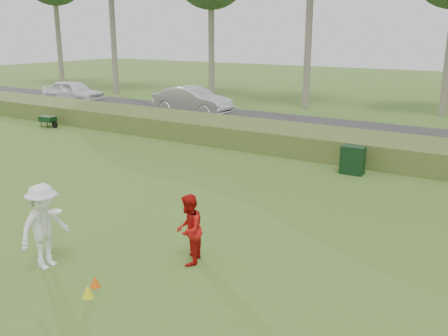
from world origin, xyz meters
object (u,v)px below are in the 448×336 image
Objects in this scene: player_red at (189,230)px; cone_orange at (95,281)px; player_white at (44,226)px; utility_cabinet at (353,160)px; car_left at (73,92)px; car_mid at (193,101)px; cone_yellow at (88,291)px.

cone_orange is at bearing -50.56° from player_red.
player_white is 10.91m from utility_cabinet.
car_left is at bearing 46.19° from player_white.
player_white is 25.05m from car_left.
player_red is 8.71m from utility_cabinet.
car_mid is (9.45, 0.76, 0.02)m from car_left.
player_white is at bearing 177.64° from cone_orange.
cone_yellow is 0.25× the size of utility_cabinet.
player_red is 25.82m from car_left.
car_mid is at bearing 120.90° from cone_yellow.
utility_cabinet is at bearing 82.84° from cone_yellow.
cone_orange is 0.90× the size of cone_yellow.
player_white reaches higher than cone_yellow.
player_white is 1.19× the size of player_red.
car_mid is at bearing 120.96° from cone_orange.
cone_yellow is at bearing -42.28° from player_red.
car_mid is (-12.16, 7.14, 0.37)m from utility_cabinet.
player_red is 6.24× the size of cone_yellow.
player_red is 0.34× the size of car_left.
player_red is at bearing -55.30° from player_white.
cone_yellow is (1.68, -0.42, -0.80)m from player_white.
cone_orange is (-0.93, -1.84, -0.66)m from player_red.
utility_cabinet is 0.22× the size of car_left.
player_white is at bearing -108.78° from utility_cabinet.
player_white is 0.40× the size of car_left.
cone_yellow is at bearing -135.50° from car_left.
car_left reaches higher than player_red.
car_left is at bearing 139.87° from cone_orange.
cone_yellow is at bearing -99.69° from utility_cabinet.
cone_yellow is 0.05× the size of car_left.
player_white is at bearing 165.87° from cone_yellow.
utility_cabinet is 14.10m from car_mid.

